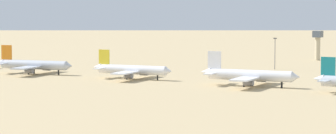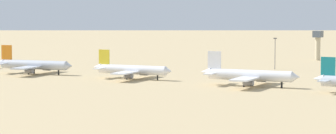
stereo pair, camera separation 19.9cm
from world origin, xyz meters
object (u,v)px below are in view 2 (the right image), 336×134
Objects in this scene: parked_jet_orange_2 at (33,65)px; control_tower at (318,43)px; light_pole_west at (275,51)px; parked_jet_yellow_3 at (132,70)px; parked_jet_white_4 at (249,75)px.

control_tower reaches higher than parked_jet_orange_2.
parked_jet_yellow_3 is at bearing -111.56° from light_pole_west.
parked_jet_orange_2 is 2.34× the size of control_tower.
parked_jet_white_4 reaches higher than parked_jet_orange_2.
light_pole_west is at bearing 60.40° from parked_jet_yellow_3.
parked_jet_white_4 is 2.40× the size of control_tower.
parked_jet_white_4 is 2.61× the size of light_pole_west.
parked_jet_orange_2 reaches higher than parked_jet_yellow_3.
parked_jet_white_4 is at bearing -72.90° from light_pole_west.
light_pole_west is (88.02, 89.12, 4.91)m from parked_jet_orange_2.
parked_jet_white_4 is at bearing -7.21° from parked_jet_yellow_3.
control_tower is 72.89m from light_pole_west.
parked_jet_orange_2 is 0.97× the size of parked_jet_white_4.
control_tower is (83.63, 161.87, 6.28)m from parked_jet_orange_2.
light_pole_west is at bearing -86.55° from control_tower.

